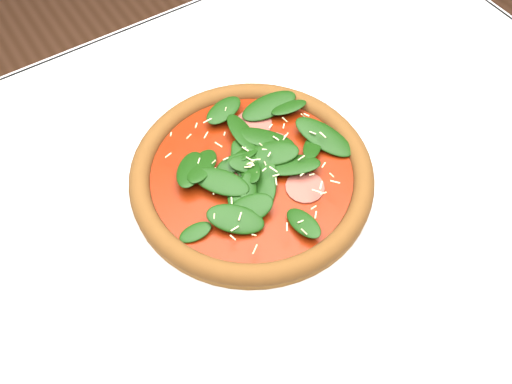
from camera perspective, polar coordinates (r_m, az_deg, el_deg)
ground at (r=1.46m, az=-1.04°, el=-17.25°), size 6.00×6.00×0.00m
dining_table at (r=0.86m, az=-1.69°, el=-4.36°), size 1.21×0.81×0.75m
plate at (r=0.78m, az=-0.43°, el=1.01°), size 0.38×0.38×0.02m
pizza at (r=0.76m, az=-0.44°, el=1.96°), size 0.35×0.35×0.04m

